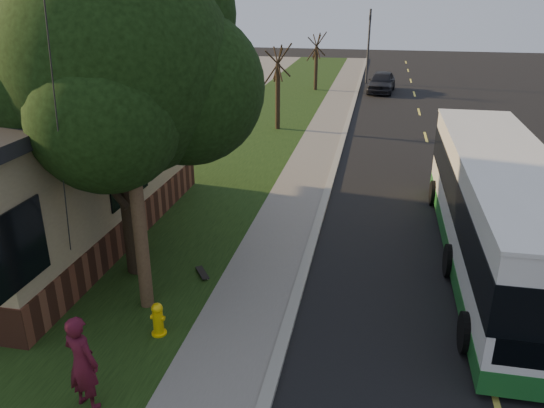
{
  "coord_description": "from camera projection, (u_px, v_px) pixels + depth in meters",
  "views": [
    {
      "loc": [
        1.56,
        -8.65,
        6.77
      ],
      "look_at": [
        -1.01,
        4.14,
        1.5
      ],
      "focal_mm": 35.0,
      "sensor_mm": 36.0,
      "label": 1
    }
  ],
  "objects": [
    {
      "name": "road",
      "position": [
        441.0,
        193.0,
        19.04
      ],
      "size": [
        8.0,
        80.0,
        0.01
      ],
      "primitive_type": "cube",
      "color": "black",
      "rests_on": "ground"
    },
    {
      "name": "fire_hydrant",
      "position": [
        158.0,
        319.0,
        11.0
      ],
      "size": [
        0.32,
        0.32,
        0.74
      ],
      "color": "yellow",
      "rests_on": "grass_verge"
    },
    {
      "name": "dumpster",
      "position": [
        28.0,
        209.0,
        15.93
      ],
      "size": [
        1.44,
        1.15,
        1.27
      ],
      "color": "#13311C",
      "rests_on": "building_lot"
    },
    {
      "name": "leafy_tree",
      "position": [
        122.0,
        67.0,
        11.92
      ],
      "size": [
        6.3,
        6.0,
        7.8
      ],
      "color": "black",
      "rests_on": "grass_verge"
    },
    {
      "name": "curb",
      "position": [
        330.0,
        184.0,
        19.75
      ],
      "size": [
        0.25,
        80.0,
        0.12
      ],
      "primitive_type": "cube",
      "color": "gray",
      "rests_on": "ground"
    },
    {
      "name": "grass_verge",
      "position": [
        214.0,
        177.0,
        20.59
      ],
      "size": [
        5.0,
        80.0,
        0.07
      ],
      "primitive_type": "cube",
      "color": "black",
      "rests_on": "ground"
    },
    {
      "name": "distant_car",
      "position": [
        382.0,
        82.0,
        37.66
      ],
      "size": [
        2.12,
        4.42,
        1.46
      ],
      "primitive_type": "imported",
      "rotation": [
        0.0,
        0.0,
        -0.09
      ],
      "color": "black",
      "rests_on": "ground"
    },
    {
      "name": "skateboard_main",
      "position": [
        202.0,
        273.0,
        13.43
      ],
      "size": [
        0.55,
        0.69,
        0.07
      ],
      "color": "black",
      "rests_on": "grass_verge"
    },
    {
      "name": "ground",
      "position": [
        281.0,
        352.0,
        10.69
      ],
      "size": [
        120.0,
        120.0,
        0.0
      ],
      "primitive_type": "plane",
      "color": "black",
      "rests_on": "ground"
    },
    {
      "name": "traffic_signal",
      "position": [
        369.0,
        41.0,
        40.32
      ],
      "size": [
        0.18,
        0.22,
        5.5
      ],
      "color": "#2D2D30",
      "rests_on": "ground"
    },
    {
      "name": "transit_bus",
      "position": [
        498.0,
        208.0,
        13.57
      ],
      "size": [
        2.54,
        11.01,
        2.98
      ],
      "color": "silver",
      "rests_on": "ground"
    },
    {
      "name": "bare_tree_far",
      "position": [
        316.0,
        62.0,
        37.75
      ],
      "size": [
        1.38,
        1.21,
        4.03
      ],
      "color": "black",
      "rests_on": "grass_verge"
    },
    {
      "name": "sidewalk",
      "position": [
        303.0,
        183.0,
        19.94
      ],
      "size": [
        2.0,
        80.0,
        0.08
      ],
      "primitive_type": "cube",
      "color": "slate",
      "rests_on": "ground"
    },
    {
      "name": "skateboarder",
      "position": [
        82.0,
        363.0,
        8.89
      ],
      "size": [
        0.75,
        0.6,
        1.8
      ],
      "primitive_type": "imported",
      "rotation": [
        0.0,
        0.0,
        2.85
      ],
      "color": "#470E1E",
      "rests_on": "grass_verge"
    },
    {
      "name": "utility_pole",
      "position": [
        127.0,
        107.0,
        10.46
      ],
      "size": [
        2.86,
        3.21,
        9.07
      ],
      "color": "#473321",
      "rests_on": "ground"
    },
    {
      "name": "bare_tree_near",
      "position": [
        278.0,
        88.0,
        26.88
      ],
      "size": [
        1.38,
        1.21,
        4.31
      ],
      "color": "black",
      "rests_on": "grass_verge"
    }
  ]
}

